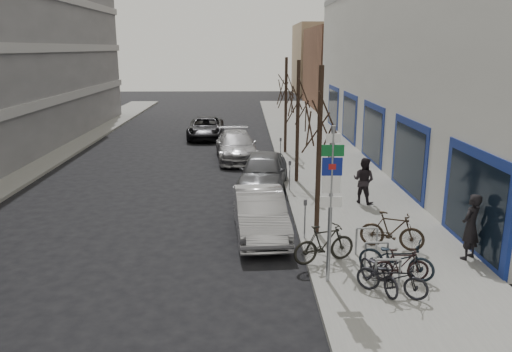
{
  "coord_description": "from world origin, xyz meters",
  "views": [
    {
      "loc": [
        0.28,
        -11.79,
        6.01
      ],
      "look_at": [
        0.63,
        3.75,
        2.0
      ],
      "focal_mm": 35.0,
      "sensor_mm": 36.0,
      "label": 1
    }
  ],
  "objects_px": {
    "bike_near_left": "(379,269)",
    "pedestrian_far": "(364,180)",
    "highway_sign_pole": "(331,196)",
    "lane_car": "(206,128)",
    "meter_front": "(305,215)",
    "pedestrian_near": "(471,227)",
    "meter_mid": "(290,173)",
    "tree_far": "(286,83)",
    "bike_mid_inner": "(324,243)",
    "tree_near": "(320,112)",
    "parked_car_back": "(236,146)",
    "parked_car_mid": "(263,172)",
    "tree_mid": "(298,93)",
    "bike_far_curb": "(392,274)",
    "parked_car_front": "(260,213)",
    "bike_far_inner": "(392,230)",
    "bike_mid_curb": "(396,255)",
    "bike_rack": "(376,253)",
    "meter_back": "(281,147)",
    "bike_near_right": "(401,265)"
  },
  "relations": [
    {
      "from": "tree_near",
      "to": "bike_mid_curb",
      "type": "height_order",
      "value": "tree_near"
    },
    {
      "from": "bike_far_curb",
      "to": "parked_car_front",
      "type": "xyz_separation_m",
      "value": [
        -3.08,
        4.48,
        0.06
      ]
    },
    {
      "from": "tree_near",
      "to": "bike_far_inner",
      "type": "bearing_deg",
      "value": -34.31
    },
    {
      "from": "tree_near",
      "to": "bike_mid_inner",
      "type": "relative_size",
      "value": 2.93
    },
    {
      "from": "tree_near",
      "to": "bike_far_curb",
      "type": "distance_m",
      "value": 5.61
    },
    {
      "from": "tree_mid",
      "to": "bike_near_left",
      "type": "relative_size",
      "value": 3.2
    },
    {
      "from": "highway_sign_pole",
      "to": "bike_rack",
      "type": "bearing_deg",
      "value": 23.59
    },
    {
      "from": "meter_front",
      "to": "tree_far",
      "type": "bearing_deg",
      "value": 88.09
    },
    {
      "from": "meter_mid",
      "to": "bike_near_left",
      "type": "distance_m",
      "value": 9.07
    },
    {
      "from": "tree_near",
      "to": "pedestrian_far",
      "type": "relative_size",
      "value": 3.03
    },
    {
      "from": "parked_car_mid",
      "to": "lane_car",
      "type": "relative_size",
      "value": 0.95
    },
    {
      "from": "bike_mid_curb",
      "to": "bike_rack",
      "type": "bearing_deg",
      "value": 76.63
    },
    {
      "from": "tree_mid",
      "to": "parked_car_mid",
      "type": "distance_m",
      "value": 3.74
    },
    {
      "from": "meter_front",
      "to": "pedestrian_near",
      "type": "bearing_deg",
      "value": -20.35
    },
    {
      "from": "meter_front",
      "to": "bike_near_right",
      "type": "distance_m",
      "value": 3.73
    },
    {
      "from": "bike_near_left",
      "to": "pedestrian_near",
      "type": "height_order",
      "value": "pedestrian_near"
    },
    {
      "from": "parked_car_mid",
      "to": "pedestrian_near",
      "type": "bearing_deg",
      "value": -46.42
    },
    {
      "from": "bike_far_inner",
      "to": "tree_far",
      "type": "bearing_deg",
      "value": 30.21
    },
    {
      "from": "meter_front",
      "to": "bike_far_curb",
      "type": "height_order",
      "value": "meter_front"
    },
    {
      "from": "bike_rack",
      "to": "bike_mid_inner",
      "type": "xyz_separation_m",
      "value": [
        -1.33,
        0.55,
        0.06
      ]
    },
    {
      "from": "parked_car_front",
      "to": "parked_car_back",
      "type": "xyz_separation_m",
      "value": [
        -0.95,
        11.48,
        0.02
      ]
    },
    {
      "from": "bike_near_left",
      "to": "pedestrian_far",
      "type": "xyz_separation_m",
      "value": [
        1.25,
        7.14,
        0.38
      ]
    },
    {
      "from": "bike_near_right",
      "to": "parked_car_front",
      "type": "distance_m",
      "value": 5.16
    },
    {
      "from": "bike_mid_curb",
      "to": "lane_car",
      "type": "relative_size",
      "value": 0.39
    },
    {
      "from": "meter_front",
      "to": "bike_mid_inner",
      "type": "xyz_separation_m",
      "value": [
        0.32,
        -1.85,
        -0.2
      ]
    },
    {
      "from": "tree_near",
      "to": "bike_mid_inner",
      "type": "distance_m",
      "value": 4.12
    },
    {
      "from": "meter_front",
      "to": "bike_near_left",
      "type": "distance_m",
      "value": 3.75
    },
    {
      "from": "bike_rack",
      "to": "meter_mid",
      "type": "xyz_separation_m",
      "value": [
        -1.65,
        7.9,
        0.26
      ]
    },
    {
      "from": "parked_car_back",
      "to": "pedestrian_far",
      "type": "height_order",
      "value": "pedestrian_far"
    },
    {
      "from": "bike_near_left",
      "to": "bike_far_inner",
      "type": "bearing_deg",
      "value": 50.0
    },
    {
      "from": "parked_car_back",
      "to": "lane_car",
      "type": "relative_size",
      "value": 1.03
    },
    {
      "from": "bike_near_right",
      "to": "bike_far_curb",
      "type": "relative_size",
      "value": 0.85
    },
    {
      "from": "meter_front",
      "to": "meter_back",
      "type": "relative_size",
      "value": 1.0
    },
    {
      "from": "tree_far",
      "to": "bike_near_right",
      "type": "xyz_separation_m",
      "value": [
        1.67,
        -16.56,
        -3.5
      ]
    },
    {
      "from": "tree_near",
      "to": "parked_car_back",
      "type": "height_order",
      "value": "tree_near"
    },
    {
      "from": "bike_far_inner",
      "to": "parked_car_front",
      "type": "distance_m",
      "value": 4.22
    },
    {
      "from": "highway_sign_pole",
      "to": "tree_far",
      "type": "bearing_deg",
      "value": 89.31
    },
    {
      "from": "lane_car",
      "to": "parked_car_front",
      "type": "bearing_deg",
      "value": -81.37
    },
    {
      "from": "tree_far",
      "to": "meter_mid",
      "type": "bearing_deg",
      "value": -93.22
    },
    {
      "from": "meter_back",
      "to": "bike_far_inner",
      "type": "distance_m",
      "value": 12.16
    },
    {
      "from": "meter_front",
      "to": "bike_mid_inner",
      "type": "relative_size",
      "value": 0.68
    },
    {
      "from": "tree_mid",
      "to": "bike_far_curb",
      "type": "distance_m",
      "value": 11.36
    },
    {
      "from": "bike_mid_curb",
      "to": "pedestrian_far",
      "type": "relative_size",
      "value": 1.09
    },
    {
      "from": "tree_near",
      "to": "bike_near_right",
      "type": "bearing_deg",
      "value": -64.89
    },
    {
      "from": "tree_far",
      "to": "bike_far_inner",
      "type": "distance_m",
      "value": 14.93
    },
    {
      "from": "highway_sign_pole",
      "to": "lane_car",
      "type": "bearing_deg",
      "value": 102.27
    },
    {
      "from": "bike_mid_inner",
      "to": "parked_car_back",
      "type": "relative_size",
      "value": 0.36
    },
    {
      "from": "tree_far",
      "to": "pedestrian_near",
      "type": "relative_size",
      "value": 2.87
    },
    {
      "from": "meter_back",
      "to": "bike_near_left",
      "type": "height_order",
      "value": "meter_back"
    },
    {
      "from": "tree_far",
      "to": "meter_front",
      "type": "distance_m",
      "value": 13.88
    }
  ]
}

